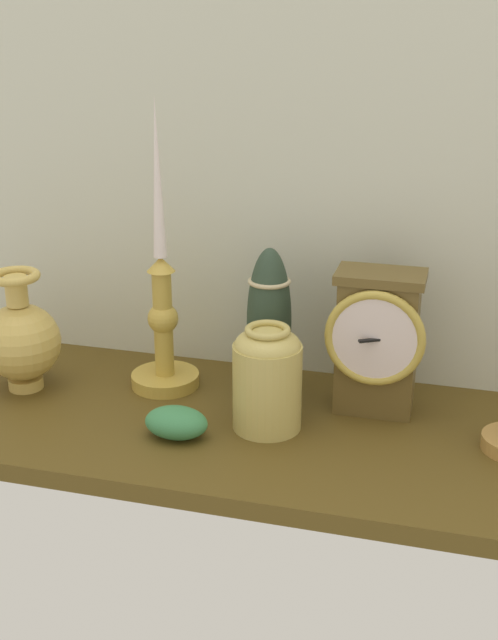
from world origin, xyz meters
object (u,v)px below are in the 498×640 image
at_px(mantel_clock, 377,341).
at_px(tall_ceramic_vase, 269,321).
at_px(candlestick_tall_left, 163,318).
at_px(brass_vase_bulbous, 21,339).
at_px(brass_vase_jar, 267,376).

xyz_separation_m(mantel_clock, tall_ceramic_vase, (-0.15, 0.02, 0.01)).
distance_m(candlestick_tall_left, brass_vase_bulbous, 0.20).
distance_m(mantel_clock, tall_ceramic_vase, 0.15).
distance_m(mantel_clock, brass_vase_jar, 0.15).
xyz_separation_m(brass_vase_bulbous, tall_ceramic_vase, (0.33, 0.08, 0.03)).
bearing_deg(tall_ceramic_vase, brass_vase_bulbous, -167.04).
relative_size(mantel_clock, tall_ceramic_vase, 0.92).
bearing_deg(mantel_clock, brass_vase_jar, -146.84).
distance_m(candlestick_tall_left, brass_vase_jar, 0.19).
bearing_deg(tall_ceramic_vase, mantel_clock, -6.65).
bearing_deg(mantel_clock, tall_ceramic_vase, 173.35).
bearing_deg(brass_vase_jar, brass_vase_bulbous, 176.40).
bearing_deg(candlestick_tall_left, mantel_clock, -0.00).
xyz_separation_m(candlestick_tall_left, tall_ceramic_vase, (0.15, 0.02, 0.00)).
xyz_separation_m(mantel_clock, candlestick_tall_left, (-0.29, 0.00, 0.00)).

